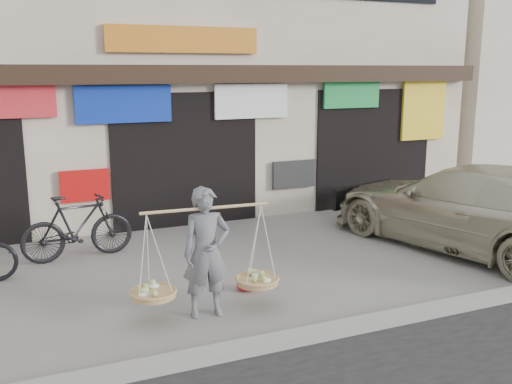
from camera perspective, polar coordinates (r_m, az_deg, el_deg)
name	(u,v)px	position (r m, az deg, el deg)	size (l,w,h in m)	color
ground	(253,282)	(8.72, -0.28, -8.96)	(70.00, 70.00, 0.00)	gray
kerb	(318,333)	(7.05, 6.23, -13.86)	(70.00, 0.25, 0.12)	gray
shophouse_block	(149,56)	(14.27, -10.61, 13.21)	(14.00, 6.32, 7.00)	beige
street_vendor	(206,257)	(7.37, -4.98, -6.51)	(1.94, 0.66, 1.70)	slate
bike_1	(78,227)	(10.03, -17.41, -3.35)	(0.52, 1.84, 1.11)	black
suv	(468,207)	(10.77, 20.48, -1.40)	(3.37, 5.60, 1.52)	#B9B395
red_bag	(247,286)	(8.38, -0.95, -9.34)	(0.31, 0.25, 0.14)	red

